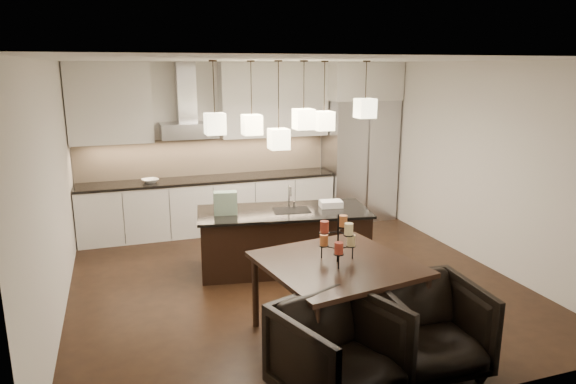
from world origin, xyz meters
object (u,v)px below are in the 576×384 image
object	(u,v)px
refrigerator	(359,160)
armchair_right	(429,327)
dining_table	(336,301)
armchair_left	(339,353)
island_body	(284,240)

from	to	relation	value
refrigerator	armchair_right	world-z (taller)	refrigerator
dining_table	armchair_left	bearing A→B (deg)	-122.03
refrigerator	island_body	distance (m)	2.89
dining_table	armchair_left	xyz separation A→B (m)	(-0.38, -0.91, 0.00)
dining_table	armchair_right	size ratio (longest dim) A/B	1.53
armchair_left	dining_table	bearing A→B (deg)	48.27
island_body	armchair_right	world-z (taller)	armchair_right
refrigerator	dining_table	size ratio (longest dim) A/B	1.54
island_body	armchair_left	xyz separation A→B (m)	(-0.47, -2.91, 0.03)
armchair_right	dining_table	bearing A→B (deg)	131.63
refrigerator	island_body	bearing A→B (deg)	-137.47
armchair_right	island_body	bearing A→B (deg)	104.05
island_body	dining_table	distance (m)	1.99
island_body	armchair_left	distance (m)	2.94
armchair_left	armchair_right	xyz separation A→B (m)	(0.97, 0.16, -0.01)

